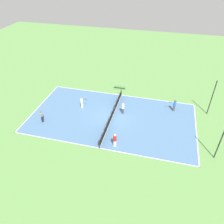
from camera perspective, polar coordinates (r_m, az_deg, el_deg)
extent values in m
plane|color=#60934C|center=(28.22, 0.00, -1.47)|extent=(80.00, 80.00, 0.00)
cube|color=#4C729E|center=(28.21, 0.00, -1.46)|extent=(11.42, 20.98, 0.02)
cube|color=white|center=(32.75, 2.45, 4.44)|extent=(0.10, 20.98, 0.00)
cube|color=white|center=(24.14, -3.36, -9.42)|extent=(0.10, 20.98, 0.00)
cube|color=white|center=(31.93, -18.47, 1.46)|extent=(11.42, 0.10, 0.00)
cube|color=white|center=(28.10, 21.17, -4.56)|extent=(11.42, 0.10, 0.00)
cube|color=white|center=(28.21, 0.00, -1.44)|extent=(11.42, 0.10, 0.00)
cylinder|color=black|center=(32.38, 2.44, 5.16)|extent=(0.10, 0.10, 1.09)
cylinder|color=black|center=(23.82, -3.34, -8.34)|extent=(0.10, 0.10, 1.09)
cube|color=black|center=(27.89, 0.00, -0.60)|extent=(11.12, 0.03, 1.04)
cube|color=white|center=(27.60, 0.00, 0.22)|extent=(11.12, 0.04, 0.06)
cube|color=#4C8C4C|center=(34.15, 2.08, 6.68)|extent=(0.36, 1.78, 0.04)
cylinder|color=#4C4C51|center=(34.40, 0.87, 6.51)|extent=(0.08, 0.08, 0.41)
cylinder|color=#4C4C51|center=(34.14, 3.29, 6.19)|extent=(0.08, 0.08, 0.41)
cube|color=black|center=(28.64, -17.77, -1.75)|extent=(0.32, 0.32, 0.84)
cylinder|color=gray|center=(28.23, -18.03, -0.61)|extent=(0.51, 0.51, 0.59)
sphere|color=brown|center=(27.99, -18.18, 0.08)|extent=(0.25, 0.25, 0.25)
cylinder|color=#262626|center=(27.89, -17.89, -0.70)|extent=(0.22, 0.22, 0.03)
torus|color=black|center=(27.66, -17.73, -1.00)|extent=(0.43, 0.43, 0.02)
cube|color=#4C4C51|center=(28.73, 2.86, 0.31)|extent=(0.30, 0.27, 0.81)
cylinder|color=white|center=(28.33, 2.90, 1.43)|extent=(0.45, 0.45, 0.56)
sphere|color=tan|center=(28.10, 2.92, 2.11)|extent=(0.24, 0.24, 0.24)
cube|color=white|center=(24.00, 0.75, -8.18)|extent=(0.26, 0.30, 0.88)
cylinder|color=red|center=(23.48, 0.76, -6.87)|extent=(0.45, 0.45, 0.62)
sphere|color=beige|center=(23.18, 0.77, -6.07)|extent=(0.27, 0.27, 0.27)
cube|color=white|center=(30.06, -7.85, 1.77)|extent=(0.32, 0.32, 0.78)
cylinder|color=silver|center=(29.70, -7.96, 2.83)|extent=(0.51, 0.51, 0.55)
sphere|color=tan|center=(29.48, -8.02, 3.47)|extent=(0.24, 0.24, 0.24)
cylinder|color=#262626|center=(29.71, -7.41, 3.22)|extent=(0.21, 0.22, 0.03)
torus|color=black|center=(29.79, -6.91, 3.37)|extent=(0.43, 0.43, 0.02)
cube|color=#4C4C51|center=(30.33, 15.89, 1.01)|extent=(0.23, 0.27, 0.86)
cylinder|color=blue|center=(29.93, 16.12, 2.15)|extent=(0.40, 0.40, 0.60)
sphere|color=brown|center=(29.70, 16.25, 2.84)|extent=(0.26, 0.26, 0.26)
cylinder|color=#262626|center=(29.80, 15.56, 2.44)|extent=(0.06, 0.28, 0.03)
torus|color=black|center=(29.75, 15.03, 2.48)|extent=(0.34, 0.34, 0.02)
sphere|color=#CCE033|center=(32.25, -6.62, 3.73)|extent=(0.07, 0.07, 0.07)
sphere|color=#CCE033|center=(31.75, -17.08, 1.63)|extent=(0.07, 0.07, 0.07)
sphere|color=#CCE033|center=(24.61, 19.87, -10.96)|extent=(0.07, 0.07, 0.07)
cylinder|color=black|center=(30.27, 24.60, 3.34)|extent=(0.12, 0.12, 4.89)
cylinder|color=black|center=(23.95, 26.53, -6.63)|extent=(0.12, 0.12, 4.89)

